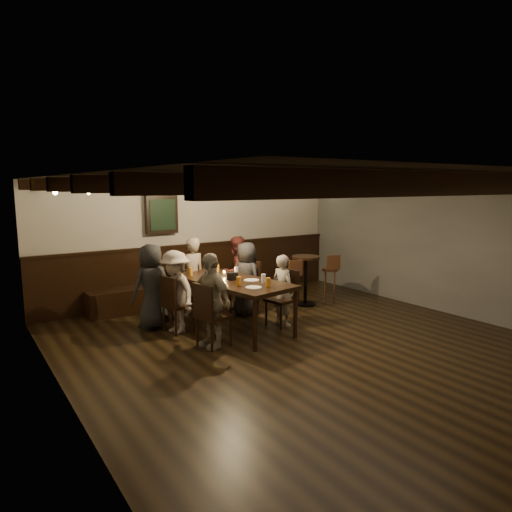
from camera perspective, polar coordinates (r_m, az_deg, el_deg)
room at (r=8.09m, az=-5.01°, el=0.07°), size 7.00×7.00×7.00m
dining_table at (r=7.32m, az=-3.20°, el=-3.46°), size 1.32×2.29×0.81m
chair_left_near at (r=7.36m, az=-9.77°, el=-7.24°), size 0.48×0.48×0.91m
chair_left_far at (r=6.66m, az=-5.41°, el=-8.82°), size 0.49×0.49×0.93m
chair_right_near at (r=8.21m, az=-1.36°, el=-5.31°), size 0.50×0.50×0.96m
chair_right_far at (r=7.59m, az=3.22°, el=-6.59°), size 0.49×0.49×0.93m
person_bench_left at (r=7.54m, az=-12.90°, el=-3.73°), size 0.74×0.54×1.38m
person_bench_centre at (r=8.14m, az=-7.98°, el=-2.59°), size 0.56×0.41×1.40m
person_bench_right at (r=8.57m, az=-2.49°, el=-2.06°), size 0.74×0.62×1.36m
person_left_near at (r=7.25m, az=-10.05°, el=-4.44°), size 0.62×0.91×1.31m
person_left_far at (r=6.53m, az=-5.68°, el=-5.54°), size 0.46×0.85×1.37m
person_right_near at (r=8.15m, az=-1.21°, el=-2.83°), size 0.51×0.70×1.31m
person_right_far at (r=7.54m, az=3.40°, el=-4.28°), size 0.35×0.47×1.19m
pint_a at (r=7.67m, az=-8.20°, el=-1.93°), size 0.07×0.07×0.14m
pint_b at (r=7.94m, az=-4.86°, el=-1.50°), size 0.07×0.07×0.14m
pint_c at (r=7.18m, az=-5.55°, el=-2.61°), size 0.07×0.07×0.14m
pint_d at (r=7.63m, az=-2.46°, el=-1.89°), size 0.07×0.07×0.14m
pint_e at (r=6.82m, az=-2.17°, el=-3.19°), size 0.07×0.07×0.14m
pint_f at (r=7.02m, az=0.95°, el=-2.83°), size 0.07×0.07×0.14m
pint_g at (r=6.75m, az=1.52°, el=-3.32°), size 0.07×0.07×0.14m
plate_near at (r=6.69m, az=-0.30°, el=-3.96°), size 0.24×0.24×0.01m
plate_far at (r=7.20m, az=-0.56°, el=-3.04°), size 0.24×0.24×0.01m
condiment_caddy at (r=7.25m, az=-2.95°, el=-2.54°), size 0.15×0.10×0.12m
candle at (r=7.60m, az=-3.98°, el=-2.30°), size 0.05×0.05×0.05m
high_top_table at (r=8.84m, az=6.22°, el=-2.12°), size 0.54×0.54×0.96m
bar_stool_left at (r=8.43m, az=4.48°, el=-4.50°), size 0.31×0.33×0.97m
bar_stool_right at (r=9.10m, az=9.22°, el=-3.58°), size 0.33×0.35×0.97m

